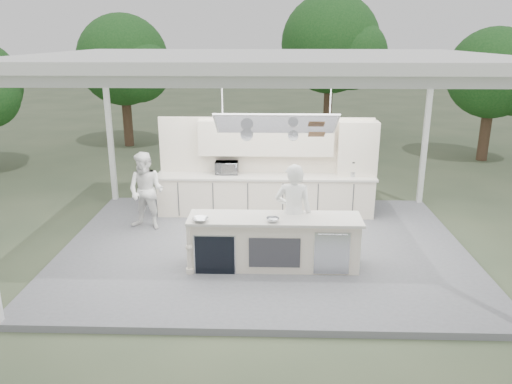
{
  "coord_description": "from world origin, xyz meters",
  "views": [
    {
      "loc": [
        0.12,
        -9.26,
        4.17
      ],
      "look_at": [
        -0.18,
        0.4,
        1.13
      ],
      "focal_mm": 35.0,
      "sensor_mm": 36.0,
      "label": 1
    }
  ],
  "objects_px": {
    "head_chef": "(293,213)",
    "demo_island": "(273,242)",
    "back_counter": "(265,195)",
    "sous_chef": "(146,191)"
  },
  "relations": [
    {
      "from": "sous_chef",
      "to": "head_chef",
      "type": "bearing_deg",
      "value": -12.08
    },
    {
      "from": "back_counter",
      "to": "sous_chef",
      "type": "relative_size",
      "value": 3.0
    },
    {
      "from": "demo_island",
      "to": "back_counter",
      "type": "distance_m",
      "value": 2.82
    },
    {
      "from": "demo_island",
      "to": "back_counter",
      "type": "bearing_deg",
      "value": 93.63
    },
    {
      "from": "head_chef",
      "to": "demo_island",
      "type": "bearing_deg",
      "value": 41.25
    },
    {
      "from": "demo_island",
      "to": "sous_chef",
      "type": "distance_m",
      "value": 3.31
    },
    {
      "from": "head_chef",
      "to": "back_counter",
      "type": "bearing_deg",
      "value": -72.77
    },
    {
      "from": "back_counter",
      "to": "head_chef",
      "type": "height_order",
      "value": "head_chef"
    },
    {
      "from": "back_counter",
      "to": "head_chef",
      "type": "xyz_separation_m",
      "value": [
        0.54,
        -2.55,
        0.46
      ]
    },
    {
      "from": "demo_island",
      "to": "head_chef",
      "type": "height_order",
      "value": "head_chef"
    }
  ]
}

